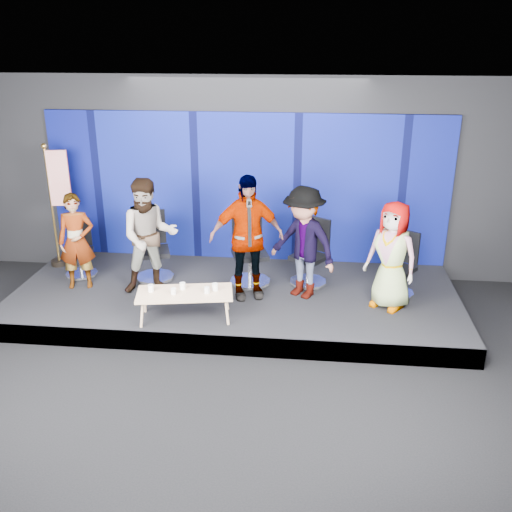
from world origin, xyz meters
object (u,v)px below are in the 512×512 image
object	(u,v)px
chair_b	(154,257)
mug_a	(151,288)
panelist_b	(149,236)
chair_d	(311,263)
coffee_table	(185,294)
chair_c	(249,260)
panelist_e	(392,256)
mug_e	(215,287)
chair_a	(80,257)
panelist_c	(246,237)
chair_e	(399,274)
mug_b	(173,291)
flag_stand	(58,203)
panelist_d	(303,243)
mug_d	(207,290)
mug_c	(183,286)
panelist_a	(77,241)

from	to	relation	value
chair_b	mug_a	xyz separation A→B (m)	(0.36, -1.41, 0.09)
panelist_b	chair_d	size ratio (longest dim) A/B	1.69
coffee_table	mug_a	distance (m)	0.49
chair_c	panelist_e	distance (m)	2.30
chair_d	mug_e	xyz separation A→B (m)	(-1.33, -1.34, 0.11)
chair_a	panelist_b	size ratio (longest dim) A/B	0.52
panelist_c	panelist_e	size ratio (longest dim) A/B	1.19
chair_e	panelist_e	bearing A→B (deg)	-78.55
chair_e	mug_b	world-z (taller)	chair_e
flag_stand	panelist_c	bearing A→B (deg)	-26.35
mug_b	coffee_table	bearing A→B (deg)	30.84
chair_b	chair_c	size ratio (longest dim) A/B	0.95
panelist_b	coffee_table	size ratio (longest dim) A/B	1.28
chair_a	mug_e	world-z (taller)	chair_a
chair_a	panelist_c	bearing A→B (deg)	-25.03
panelist_d	panelist_e	xyz separation A→B (m)	(1.29, -0.24, -0.06)
chair_b	mug_d	xyz separation A→B (m)	(1.16, -1.38, 0.09)
chair_b	coffee_table	distance (m)	1.61
mug_a	mug_d	bearing A→B (deg)	2.19
mug_e	chair_e	bearing A→B (deg)	21.60
panelist_c	mug_b	xyz separation A→B (m)	(-0.92, -0.94, -0.51)
chair_e	chair_b	bearing A→B (deg)	-148.15
chair_a	chair_e	bearing A→B (deg)	-16.98
chair_a	panelist_b	world-z (taller)	panelist_b
chair_b	panelist_d	xyz separation A→B (m)	(2.47, -0.42, 0.50)
chair_e	flag_stand	size ratio (longest dim) A/B	0.47
mug_e	flag_stand	size ratio (longest dim) A/B	0.05
chair_c	mug_d	distance (m)	1.44
panelist_b	mug_d	size ratio (longest dim) A/B	20.19
chair_c	panelist_e	bearing A→B (deg)	-34.02
chair_d	mug_c	xyz separation A→B (m)	(-1.80, -1.35, 0.11)
panelist_a	panelist_d	size ratio (longest dim) A/B	0.88
panelist_e	mug_c	xyz separation A→B (m)	(-2.98, -0.62, -0.35)
panelist_b	mug_c	bearing A→B (deg)	-67.49
panelist_b	chair_d	xyz separation A→B (m)	(2.48, 0.57, -0.56)
panelist_b	chair_c	xyz separation A→B (m)	(1.49, 0.49, -0.52)
panelist_b	panelist_d	distance (m)	2.37
panelist_b	mug_a	size ratio (longest dim) A/B	18.45
mug_b	flag_stand	xyz separation A→B (m)	(-2.43, 1.86, 0.68)
coffee_table	mug_d	bearing A→B (deg)	-0.16
mug_d	mug_e	xyz separation A→B (m)	(0.10, 0.10, 0.01)
chair_c	panelist_d	size ratio (longest dim) A/B	0.68
chair_e	flag_stand	xyz separation A→B (m)	(-5.69, 0.60, 0.81)
mug_d	mug_b	bearing A→B (deg)	-169.88
panelist_a	chair_c	size ratio (longest dim) A/B	1.30
chair_d	mug_b	world-z (taller)	chair_d
panelist_a	panelist_c	size ratio (longest dim) A/B	0.80
chair_a	coffee_table	size ratio (longest dim) A/B	0.67
chair_d	panelist_d	bearing A→B (deg)	-69.76
panelist_a	panelist_e	distance (m)	4.86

